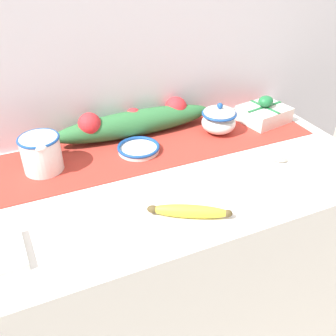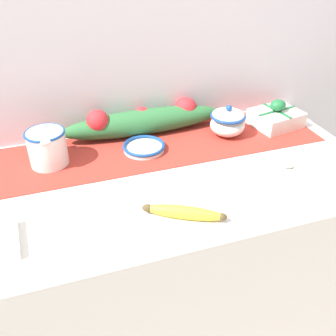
{
  "view_description": "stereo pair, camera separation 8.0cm",
  "coord_description": "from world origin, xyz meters",
  "px_view_note": "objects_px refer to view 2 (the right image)",
  "views": [
    {
      "loc": [
        -0.35,
        -0.82,
        1.49
      ],
      "look_at": [
        -0.01,
        -0.04,
        0.93
      ],
      "focal_mm": 40.0,
      "sensor_mm": 36.0,
      "label": 1
    },
    {
      "loc": [
        -0.28,
        -0.85,
        1.49
      ],
      "look_at": [
        -0.01,
        -0.04,
        0.93
      ],
      "focal_mm": 40.0,
      "sensor_mm": 36.0,
      "label": 2
    }
  ],
  "objects_px": {
    "cream_pitcher": "(47,146)",
    "banana": "(184,212)",
    "small_dish": "(144,147)",
    "spoon": "(282,166)",
    "sugar_bowl": "(228,122)",
    "gift_box": "(276,117)"
  },
  "relations": [
    {
      "from": "sugar_bowl",
      "to": "small_dish",
      "type": "height_order",
      "value": "sugar_bowl"
    },
    {
      "from": "sugar_bowl",
      "to": "cream_pitcher",
      "type": "bearing_deg",
      "value": 179.9
    },
    {
      "from": "small_dish",
      "to": "banana",
      "type": "bearing_deg",
      "value": -88.84
    },
    {
      "from": "cream_pitcher",
      "to": "sugar_bowl",
      "type": "height_order",
      "value": "cream_pitcher"
    },
    {
      "from": "banana",
      "to": "spoon",
      "type": "relative_size",
      "value": 1.09
    },
    {
      "from": "gift_box",
      "to": "spoon",
      "type": "bearing_deg",
      "value": -117.57
    },
    {
      "from": "cream_pitcher",
      "to": "banana",
      "type": "relative_size",
      "value": 0.71
    },
    {
      "from": "sugar_bowl",
      "to": "spoon",
      "type": "bearing_deg",
      "value": -74.17
    },
    {
      "from": "sugar_bowl",
      "to": "small_dish",
      "type": "bearing_deg",
      "value": -177.59
    },
    {
      "from": "gift_box",
      "to": "cream_pitcher",
      "type": "bearing_deg",
      "value": -179.32
    },
    {
      "from": "banana",
      "to": "gift_box",
      "type": "height_order",
      "value": "gift_box"
    },
    {
      "from": "cream_pitcher",
      "to": "sugar_bowl",
      "type": "xyz_separation_m",
      "value": [
        0.58,
        -0.0,
        -0.01
      ]
    },
    {
      "from": "spoon",
      "to": "small_dish",
      "type": "bearing_deg",
      "value": 169.13
    },
    {
      "from": "cream_pitcher",
      "to": "small_dish",
      "type": "distance_m",
      "value": 0.29
    },
    {
      "from": "banana",
      "to": "gift_box",
      "type": "xyz_separation_m",
      "value": [
        0.48,
        0.37,
        0.02
      ]
    },
    {
      "from": "spoon",
      "to": "cream_pitcher",
      "type": "bearing_deg",
      "value": -179.22
    },
    {
      "from": "small_dish",
      "to": "banana",
      "type": "height_order",
      "value": "banana"
    },
    {
      "from": "sugar_bowl",
      "to": "banana",
      "type": "relative_size",
      "value": 0.61
    },
    {
      "from": "small_dish",
      "to": "spoon",
      "type": "bearing_deg",
      "value": -31.66
    },
    {
      "from": "sugar_bowl",
      "to": "gift_box",
      "type": "height_order",
      "value": "sugar_bowl"
    },
    {
      "from": "gift_box",
      "to": "small_dish",
      "type": "bearing_deg",
      "value": -177.36
    },
    {
      "from": "banana",
      "to": "cream_pitcher",
      "type": "bearing_deg",
      "value": 129.47
    }
  ]
}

